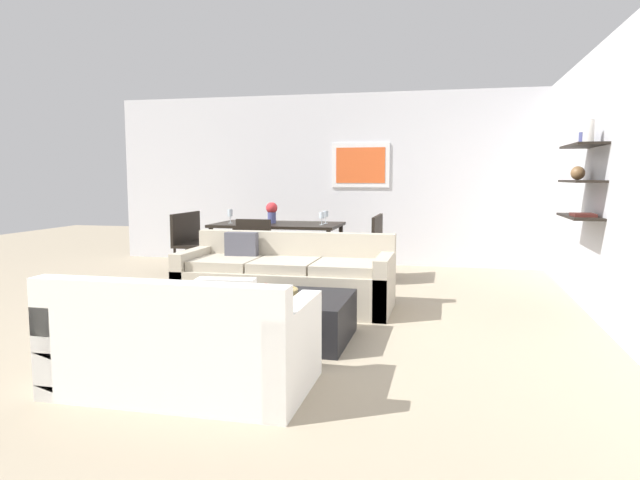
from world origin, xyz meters
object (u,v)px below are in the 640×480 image
(apple_on_coffee_table, at_px, (265,288))
(dining_chair_left_near, at_px, (186,240))
(dining_chair_foot, at_px, (257,249))
(candle_jar, at_px, (308,296))
(dining_chair_right_far, at_px, (371,241))
(wine_glass_right_near, at_px, (322,216))
(coffee_table, at_px, (286,318))
(decorative_bowl, at_px, (278,292))
(centerpiece_vase, at_px, (272,211))
(dining_chair_left_far, at_px, (200,237))
(dining_table, at_px, (278,228))
(loveseat_white, at_px, (185,345))
(wine_glass_left_near, at_px, (230,213))
(dining_chair_right_near, at_px, (366,245))
(wine_glass_right_far, at_px, (326,214))
(sofa_beige, at_px, (286,280))

(apple_on_coffee_table, height_order, dining_chair_left_near, dining_chair_left_near)
(dining_chair_foot, bearing_deg, candle_jar, -61.24)
(dining_chair_right_far, relative_size, dining_chair_foot, 1.00)
(wine_glass_right_near, bearing_deg, coffee_table, -83.41)
(decorative_bowl, xyz_separation_m, apple_on_coffee_table, (-0.16, 0.15, 0.00))
(dining_chair_right_far, height_order, centerpiece_vase, centerpiece_vase)
(dining_chair_left_far, relative_size, wine_glass_right_near, 5.07)
(dining_table, bearing_deg, dining_chair_foot, -90.00)
(loveseat_white, height_order, wine_glass_right_near, wine_glass_right_near)
(dining_chair_right_far, relative_size, centerpiece_vase, 3.00)
(dining_chair_foot, relative_size, wine_glass_left_near, 4.52)
(apple_on_coffee_table, distance_m, dining_table, 2.97)
(candle_jar, height_order, centerpiece_vase, centerpiece_vase)
(dining_chair_foot, xyz_separation_m, wine_glass_left_near, (-0.66, 0.77, 0.38))
(dining_chair_right_near, xyz_separation_m, wine_glass_right_far, (-0.62, 0.34, 0.37))
(decorative_bowl, height_order, dining_chair_left_near, dining_chair_left_near)
(apple_on_coffee_table, bearing_deg, dining_chair_right_far, 80.47)
(decorative_bowl, height_order, dining_chair_foot, dining_chair_foot)
(dining_table, height_order, centerpiece_vase, centerpiece_vase)
(sofa_beige, relative_size, coffee_table, 2.08)
(apple_on_coffee_table, relative_size, dining_chair_right_far, 0.09)
(dining_table, height_order, wine_glass_right_far, wine_glass_right_far)
(candle_jar, relative_size, wine_glass_right_far, 0.50)
(dining_chair_left_far, height_order, dining_chair_left_near, same)
(dining_chair_right_far, xyz_separation_m, wine_glass_right_far, (-0.62, -0.10, 0.37))
(coffee_table, xyz_separation_m, decorative_bowl, (-0.06, -0.04, 0.23))
(sofa_beige, height_order, dining_chair_right_near, dining_chair_right_near)
(candle_jar, xyz_separation_m, wine_glass_right_near, (-0.55, 2.98, 0.46))
(sofa_beige, height_order, dining_table, sofa_beige)
(candle_jar, xyz_separation_m, centerpiece_vase, (-1.30, 3.11, 0.50))
(wine_glass_right_near, bearing_deg, wine_glass_left_near, 180.00)
(sofa_beige, xyz_separation_m, centerpiece_vase, (-0.73, 1.79, 0.62))
(coffee_table, relative_size, dining_table, 0.62)
(dining_table, xyz_separation_m, dining_chair_foot, (0.00, -0.90, -0.18))
(dining_chair_left_near, bearing_deg, decorative_bowl, -51.66)
(dining_table, distance_m, wine_glass_left_near, 0.70)
(sofa_beige, distance_m, dining_chair_foot, 1.11)
(coffee_table, xyz_separation_m, candle_jar, (0.22, -0.13, 0.23))
(decorative_bowl, relative_size, dining_table, 0.20)
(apple_on_coffee_table, height_order, wine_glass_right_far, wine_glass_right_far)
(loveseat_white, relative_size, wine_glass_left_near, 8.42)
(dining_chair_left_far, bearing_deg, decorative_bowl, -55.66)
(wine_glass_right_far, bearing_deg, loveseat_white, -90.03)
(candle_jar, height_order, dining_chair_foot, dining_chair_foot)
(sofa_beige, xyz_separation_m, apple_on_coffee_table, (0.12, -1.07, 0.13))
(wine_glass_right_near, relative_size, wine_glass_right_far, 0.98)
(dining_chair_right_near, distance_m, wine_glass_right_far, 0.80)
(dining_table, bearing_deg, sofa_beige, -70.23)
(centerpiece_vase, bearing_deg, candle_jar, -67.32)
(sofa_beige, height_order, decorative_bowl, sofa_beige)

